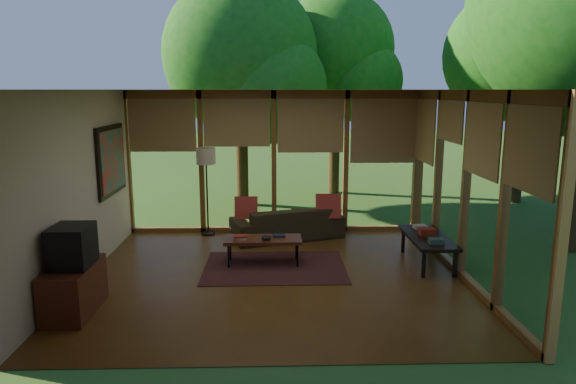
{
  "coord_description": "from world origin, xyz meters",
  "views": [
    {
      "loc": [
        -0.02,
        -7.17,
        2.69
      ],
      "look_at": [
        0.21,
        0.7,
        1.13
      ],
      "focal_mm": 32.0,
      "sensor_mm": 36.0,
      "label": 1
    }
  ],
  "objects_px": {
    "sofa": "(287,223)",
    "side_console": "(428,239)",
    "television": "(72,246)",
    "floor_lamp": "(206,161)",
    "media_cabinet": "(74,289)",
    "coffee_table": "(263,240)"
  },
  "relations": [
    {
      "from": "sofa",
      "to": "media_cabinet",
      "type": "xyz_separation_m",
      "value": [
        -2.71,
        -3.16,
        0.01
      ]
    },
    {
      "from": "sofa",
      "to": "side_console",
      "type": "distance_m",
      "value": 2.64
    },
    {
      "from": "floor_lamp",
      "to": "side_console",
      "type": "xyz_separation_m",
      "value": [
        3.66,
        -1.8,
        -1.0
      ]
    },
    {
      "from": "floor_lamp",
      "to": "side_console",
      "type": "distance_m",
      "value": 4.2
    },
    {
      "from": "floor_lamp",
      "to": "coffee_table",
      "type": "xyz_separation_m",
      "value": [
        1.08,
        -1.73,
        -1.01
      ]
    },
    {
      "from": "sofa",
      "to": "television",
      "type": "relative_size",
      "value": 3.66
    },
    {
      "from": "sofa",
      "to": "media_cabinet",
      "type": "bearing_deg",
      "value": 31.22
    },
    {
      "from": "coffee_table",
      "to": "side_console",
      "type": "height_order",
      "value": "side_console"
    },
    {
      "from": "television",
      "to": "side_console",
      "type": "distance_m",
      "value": 5.14
    },
    {
      "from": "floor_lamp",
      "to": "sofa",
      "type": "bearing_deg",
      "value": -11.16
    },
    {
      "from": "floor_lamp",
      "to": "side_console",
      "type": "relative_size",
      "value": 1.18
    },
    {
      "from": "media_cabinet",
      "to": "sofa",
      "type": "bearing_deg",
      "value": 49.43
    },
    {
      "from": "sofa",
      "to": "floor_lamp",
      "type": "height_order",
      "value": "floor_lamp"
    },
    {
      "from": "floor_lamp",
      "to": "coffee_table",
      "type": "height_order",
      "value": "floor_lamp"
    },
    {
      "from": "media_cabinet",
      "to": "floor_lamp",
      "type": "bearing_deg",
      "value": 70.69
    },
    {
      "from": "media_cabinet",
      "to": "side_console",
      "type": "relative_size",
      "value": 0.71
    },
    {
      "from": "media_cabinet",
      "to": "floor_lamp",
      "type": "distance_m",
      "value": 3.83
    },
    {
      "from": "media_cabinet",
      "to": "side_console",
      "type": "height_order",
      "value": "media_cabinet"
    },
    {
      "from": "sofa",
      "to": "floor_lamp",
      "type": "relative_size",
      "value": 1.22
    },
    {
      "from": "sofa",
      "to": "coffee_table",
      "type": "distance_m",
      "value": 1.5
    },
    {
      "from": "television",
      "to": "floor_lamp",
      "type": "relative_size",
      "value": 0.33
    },
    {
      "from": "side_console",
      "to": "coffee_table",
      "type": "bearing_deg",
      "value": 178.47
    }
  ]
}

